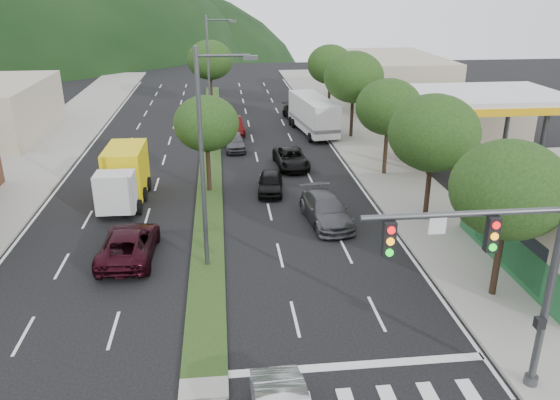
{
  "coord_description": "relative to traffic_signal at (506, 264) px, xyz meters",
  "views": [
    {
      "loc": [
        0.91,
        -14.89,
        12.24
      ],
      "look_at": [
        3.72,
        10.71,
        2.11
      ],
      "focal_mm": 35.0,
      "sensor_mm": 36.0,
      "label": 1
    }
  ],
  "objects": [
    {
      "name": "streetlight_near",
      "position": [
        -8.82,
        9.54,
        0.94
      ],
      "size": [
        2.6,
        0.25,
        10.0
      ],
      "color": "#47494C",
      "rests_on": "ground"
    },
    {
      "name": "median",
      "position": [
        -9.03,
        29.54,
        -4.59
      ],
      "size": [
        1.6,
        56.0,
        0.12
      ],
      "primitive_type": "cube",
      "color": "#1C3513",
      "rests_on": "ground"
    },
    {
      "name": "suv_maroon",
      "position": [
        -12.75,
        10.81,
        -3.9
      ],
      "size": [
        2.6,
        5.41,
        1.49
      ],
      "primitive_type": "imported",
      "rotation": [
        0.0,
        0.0,
        3.12
      ],
      "color": "black",
      "rests_on": "ground"
    },
    {
      "name": "traffic_signal",
      "position": [
        0.0,
        0.0,
        0.0
      ],
      "size": [
        6.12,
        0.4,
        7.0
      ],
      "color": "#47494C",
      "rests_on": "ground"
    },
    {
      "name": "tree_med_far",
      "position": [
        -9.03,
        45.54,
        0.36
      ],
      "size": [
        4.8,
        4.8,
        6.94
      ],
      "color": "black",
      "rests_on": "median"
    },
    {
      "name": "bldg_right_far",
      "position": [
        10.47,
        45.54,
        -2.05
      ],
      "size": [
        10.0,
        16.0,
        5.2
      ],
      "primitive_type": "cube",
      "color": "#BCB296",
      "rests_on": "ground"
    },
    {
      "name": "tree_med_near",
      "position": [
        -9.03,
        19.54,
        -0.22
      ],
      "size": [
        4.0,
        4.0,
        6.02
      ],
      "color": "black",
      "rests_on": "median"
    },
    {
      "name": "tree_r_e",
      "position": [
        2.97,
        41.54,
        0.25
      ],
      "size": [
        4.6,
        4.6,
        6.71
      ],
      "color": "black",
      "rests_on": "sidewalk_right"
    },
    {
      "name": "car_queue_c",
      "position": [
        -7.12,
        33.98,
        -3.91
      ],
      "size": [
        2.08,
        4.63,
        1.47
      ],
      "primitive_type": "imported",
      "rotation": [
        0.0,
        0.0,
        0.12
      ],
      "color": "#430B0B",
      "rests_on": "ground"
    },
    {
      "name": "tree_r_c",
      "position": [
        2.97,
        21.54,
        0.1
      ],
      "size": [
        4.4,
        4.4,
        6.48
      ],
      "color": "black",
      "rests_on": "sidewalk_right"
    },
    {
      "name": "gas_canopy",
      "position": [
        9.97,
        23.54,
        0.0
      ],
      "size": [
        12.2,
        8.2,
        5.25
      ],
      "color": "silver",
      "rests_on": "ground"
    },
    {
      "name": "tree_r_a",
      "position": [
        2.97,
        5.54,
        0.17
      ],
      "size": [
        4.6,
        4.6,
        6.63
      ],
      "color": "black",
      "rests_on": "sidewalk_right"
    },
    {
      "name": "car_queue_b",
      "position": [
        -2.56,
        13.98,
        -3.89
      ],
      "size": [
        2.62,
        5.38,
        1.51
      ],
      "primitive_type": "imported",
      "rotation": [
        0.0,
        0.0,
        0.1
      ],
      "color": "#49484D",
      "rests_on": "ground"
    },
    {
      "name": "car_queue_e",
      "position": [
        -7.15,
        28.98,
        -3.97
      ],
      "size": [
        1.83,
        4.04,
        1.35
      ],
      "primitive_type": "imported",
      "rotation": [
        0.0,
        0.0,
        0.06
      ],
      "color": "#48484D",
      "rests_on": "ground"
    },
    {
      "name": "sidewalk_right",
      "position": [
        3.47,
        26.54,
        -4.57
      ],
      "size": [
        5.0,
        90.0,
        0.15
      ],
      "primitive_type": "cube",
      "color": "gray",
      "rests_on": "ground"
    },
    {
      "name": "tree_r_b",
      "position": [
        2.97,
        13.54,
        0.39
      ],
      "size": [
        4.8,
        4.8,
        6.94
      ],
      "color": "black",
      "rests_on": "sidewalk_right"
    },
    {
      "name": "tree_r_d",
      "position": [
        2.97,
        31.54,
        0.54
      ],
      "size": [
        5.0,
        5.0,
        7.17
      ],
      "color": "black",
      "rests_on": "sidewalk_right"
    },
    {
      "name": "car_queue_a",
      "position": [
        -5.17,
        18.98,
        -4.0
      ],
      "size": [
        1.94,
        3.94,
        1.29
      ],
      "primitive_type": "imported",
      "rotation": [
        0.0,
        0.0,
        -0.11
      ],
      "color": "black",
      "rests_on": "ground"
    },
    {
      "name": "car_queue_f",
      "position": [
        -0.84,
        38.98,
        -3.98
      ],
      "size": [
        2.4,
        4.77,
        1.33
      ],
      "primitive_type": "imported",
      "rotation": [
        0.0,
        0.0,
        0.12
      ],
      "color": "black",
      "rests_on": "ground"
    },
    {
      "name": "streetlight_mid",
      "position": [
        -8.82,
        34.54,
        0.94
      ],
      "size": [
        2.6,
        0.25,
        10.0
      ],
      "color": "#47494C",
      "rests_on": "ground"
    },
    {
      "name": "box_truck",
      "position": [
        -14.07,
        18.66,
        -3.16
      ],
      "size": [
        2.59,
        6.4,
        3.13
      ],
      "rotation": [
        0.0,
        0.0,
        3.13
      ],
      "color": "silver",
      "rests_on": "ground"
    },
    {
      "name": "car_queue_d",
      "position": [
        -3.21,
        23.98,
        -3.99
      ],
      "size": [
        2.39,
        4.79,
        1.3
      ],
      "primitive_type": "imported",
      "rotation": [
        0.0,
        0.0,
        0.05
      ],
      "color": "black",
      "rests_on": "ground"
    },
    {
      "name": "sidewalk_left",
      "position": [
        -22.03,
        26.54,
        -4.57
      ],
      "size": [
        6.0,
        90.0,
        0.15
      ],
      "primitive_type": "cube",
      "color": "gray",
      "rests_on": "ground"
    },
    {
      "name": "ground",
      "position": [
        -9.03,
        1.54,
        -4.65
      ],
      "size": [
        160.0,
        160.0,
        0.0
      ],
      "primitive_type": "plane",
      "color": "black",
      "rests_on": "ground"
    },
    {
      "name": "motorhome",
      "position": [
        -0.03,
        33.55,
        -2.96
      ],
      "size": [
        3.53,
        8.48,
        3.16
      ],
      "rotation": [
        0.0,
        0.0,
        0.13
      ],
      "color": "silver",
      "rests_on": "ground"
    }
  ]
}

